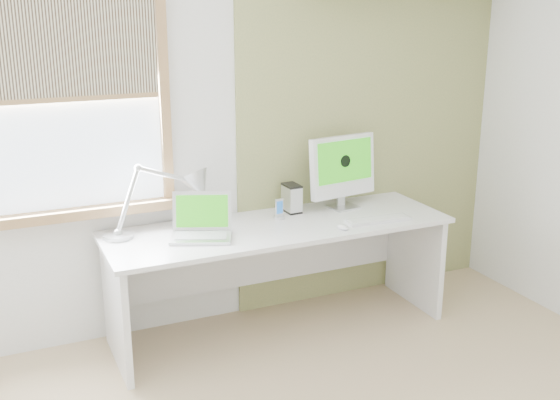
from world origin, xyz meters
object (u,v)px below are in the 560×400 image
desk (275,251)px  laptop (202,226)px  desk_lamp (184,192)px  external_drive (292,198)px  imac (343,168)px

desk → laptop: 0.57m
desk_lamp → laptop: 0.27m
desk → external_drive: size_ratio=11.59×
desk → external_drive: 0.38m
desk_lamp → imac: imac is taller
laptop → external_drive: bearing=17.0°
desk → external_drive: external_drive is taller
laptop → external_drive: (0.70, 0.21, 0.03)m
external_drive → imac: bearing=-7.0°
laptop → imac: 1.09m
laptop → desk: bearing=6.6°
desk_lamp → imac: 1.10m
desk_lamp → imac: bearing=-2.0°
desk → external_drive: bearing=39.3°
laptop → imac: size_ratio=0.86×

